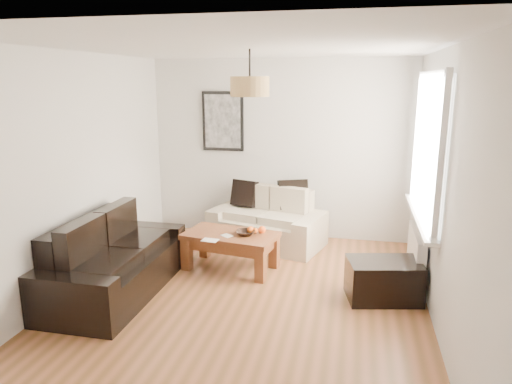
% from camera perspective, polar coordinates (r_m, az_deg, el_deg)
% --- Properties ---
extents(floor, '(4.50, 4.50, 0.00)m').
position_cam_1_polar(floor, '(5.14, -1.45, -13.02)').
color(floor, brown).
rests_on(floor, ground).
extents(ceiling, '(3.80, 4.50, 0.00)m').
position_cam_1_polar(ceiling, '(4.61, -1.65, 17.29)').
color(ceiling, white).
rests_on(ceiling, floor).
extents(wall_back, '(3.80, 0.04, 2.60)m').
position_cam_1_polar(wall_back, '(6.88, 2.92, 5.17)').
color(wall_back, silver).
rests_on(wall_back, floor).
extents(wall_front, '(3.80, 0.04, 2.60)m').
position_cam_1_polar(wall_front, '(2.67, -13.23, -8.80)').
color(wall_front, silver).
rests_on(wall_front, floor).
extents(wall_left, '(0.04, 4.50, 2.60)m').
position_cam_1_polar(wall_left, '(5.47, -21.28, 2.09)').
color(wall_left, silver).
rests_on(wall_left, floor).
extents(wall_right, '(0.04, 4.50, 2.60)m').
position_cam_1_polar(wall_right, '(4.65, 21.86, 0.15)').
color(wall_right, silver).
rests_on(wall_right, floor).
extents(window_bay, '(0.14, 1.90, 1.60)m').
position_cam_1_polar(window_bay, '(5.37, 20.37, 5.22)').
color(window_bay, white).
rests_on(window_bay, wall_right).
extents(radiator, '(0.10, 0.90, 0.52)m').
position_cam_1_polar(radiator, '(5.65, 18.95, -7.07)').
color(radiator, white).
rests_on(radiator, wall_right).
extents(poster, '(0.62, 0.04, 0.87)m').
position_cam_1_polar(poster, '(6.99, -4.05, 8.59)').
color(poster, black).
rests_on(poster, wall_back).
extents(pendant_shade, '(0.40, 0.40, 0.20)m').
position_cam_1_polar(pendant_shade, '(4.89, -0.76, 12.74)').
color(pendant_shade, tan).
rests_on(pendant_shade, ceiling).
extents(loveseat_cream, '(1.72, 1.23, 0.77)m').
position_cam_1_polar(loveseat_cream, '(6.64, 1.35, -3.22)').
color(loveseat_cream, beige).
rests_on(loveseat_cream, floor).
extents(sofa_leather, '(0.92, 1.88, 0.81)m').
position_cam_1_polar(sofa_leather, '(5.39, -16.79, -7.60)').
color(sofa_leather, black).
rests_on(sofa_leather, floor).
extents(coffee_table, '(1.21, 0.79, 0.46)m').
position_cam_1_polar(coffee_table, '(5.86, -3.11, -7.18)').
color(coffee_table, brown).
rests_on(coffee_table, floor).
extents(ottoman, '(0.84, 0.63, 0.43)m').
position_cam_1_polar(ottoman, '(5.25, 15.29, -10.33)').
color(ottoman, black).
rests_on(ottoman, floor).
extents(cushion_left, '(0.40, 0.23, 0.38)m').
position_cam_1_polar(cushion_left, '(6.82, -1.44, -0.16)').
color(cushion_left, black).
rests_on(cushion_left, loveseat_cream).
extents(cushion_right, '(0.44, 0.28, 0.42)m').
position_cam_1_polar(cushion_right, '(6.68, 4.53, -0.30)').
color(cushion_right, black).
rests_on(cushion_right, loveseat_cream).
extents(fruit_bowl, '(0.26, 0.26, 0.06)m').
position_cam_1_polar(fruit_bowl, '(5.70, -1.30, -4.99)').
color(fruit_bowl, black).
rests_on(fruit_bowl, coffee_table).
extents(orange_a, '(0.07, 0.07, 0.06)m').
position_cam_1_polar(orange_a, '(5.75, -0.06, -4.71)').
color(orange_a, orange).
rests_on(orange_a, fruit_bowl).
extents(orange_b, '(0.10, 0.10, 0.09)m').
position_cam_1_polar(orange_b, '(5.77, 0.72, -4.62)').
color(orange_b, '#FF5715').
rests_on(orange_b, fruit_bowl).
extents(orange_c, '(0.11, 0.11, 0.09)m').
position_cam_1_polar(orange_c, '(5.77, -0.65, -4.63)').
color(orange_c, '#FE5E15').
rests_on(orange_c, fruit_bowl).
extents(papers, '(0.20, 0.15, 0.01)m').
position_cam_1_polar(papers, '(5.55, -5.63, -5.87)').
color(papers, silver).
rests_on(papers, coffee_table).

